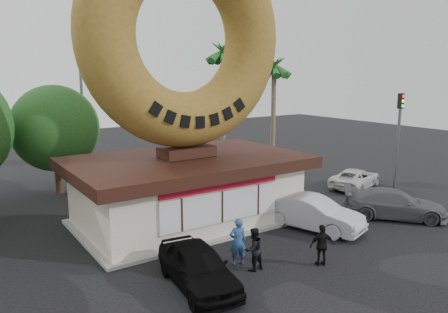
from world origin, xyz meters
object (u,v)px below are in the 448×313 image
donut_shop (187,187)px  traffic_signal (399,129)px  person_right (322,245)px  giant_donut (185,37)px  person_left (238,242)px  street_lamp (85,117)px  person_center (253,249)px  car_grey (394,204)px  car_silver (313,213)px  car_white (355,178)px  car_black (198,266)px

donut_shop → traffic_signal: bearing=-8.1°
person_right → giant_donut: bearing=-52.0°
person_left → person_right: (2.63, -1.88, -0.11)m
street_lamp → person_center: street_lamp is taller
street_lamp → person_left: (1.01, -15.45, -3.55)m
person_left → car_grey: person_left is taller
person_right → car_grey: person_right is taller
giant_donut → person_right: bearing=-76.4°
car_silver → donut_shop: bearing=117.6°
traffic_signal → person_left: 15.52m
giant_donut → street_lamp: size_ratio=1.28×
giant_donut → person_center: (-0.65, -6.17, -8.10)m
giant_donut → car_grey: (9.02, -5.44, -8.19)m
traffic_signal → person_center: traffic_signal is taller
street_lamp → person_right: bearing=-78.2°
person_left → person_right: 3.23m
giant_donut → person_center: giant_donut is taller
car_grey → car_white: bearing=15.9°
traffic_signal → car_white: traffic_signal is taller
person_left → person_center: bearing=126.3°
car_silver → car_white: bearing=8.6°
car_silver → car_black: bearing=175.7°
giant_donut → car_silver: 10.20m
car_white → donut_shop: bearing=70.0°
traffic_signal → car_black: size_ratio=1.38×
person_right → person_left: bearing=-11.2°
traffic_signal → car_grey: 6.81m
car_black → car_white: size_ratio=0.98×
person_left → car_black: (-2.18, -0.68, -0.18)m
street_lamp → car_grey: (10.88, -15.44, -3.75)m
giant_donut → donut_shop: bearing=-90.0°
donut_shop → person_center: bearing=-96.0°
donut_shop → person_center: donut_shop is taller
street_lamp → person_center: (1.21, -16.17, -3.65)m
car_silver → car_grey: size_ratio=0.94×
donut_shop → car_grey: size_ratio=2.22×
person_right → car_white: 12.49m
car_white → street_lamp: bearing=35.2°
person_center → person_right: person_center is taller
street_lamp → person_left: 15.89m
person_right → car_grey: 7.49m
donut_shop → car_grey: 10.58m
traffic_signal → car_white: size_ratio=1.36×
street_lamp → traffic_signal: size_ratio=1.32×
donut_shop → person_center: (-0.65, -6.16, -0.94)m
donut_shop → car_silver: (4.39, -4.27, -0.98)m
donut_shop → car_white: bearing=-1.7°
street_lamp → traffic_signal: street_lamp is taller
car_black → car_silver: size_ratio=0.92×
giant_donut → person_right: (1.78, -7.33, -8.11)m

